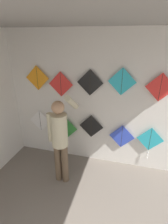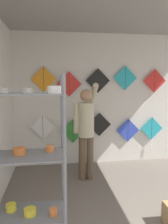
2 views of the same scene
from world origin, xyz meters
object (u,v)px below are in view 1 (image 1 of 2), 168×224
(shopkeeper, at_px, (60,136))
(kite_2, at_px, (91,126))
(kite_6, at_px, (61,84))
(kite_8, at_px, (122,82))
(kite_1, at_px, (66,128))
(kite_5, at_px, (37,78))
(kite_3, at_px, (122,137))
(kite_0, at_px, (40,121))
(kite_4, at_px, (150,141))
(kite_7, at_px, (90,83))
(kite_9, at_px, (160,87))

(shopkeeper, distance_m, kite_2, 0.85)
(kite_6, xyz_separation_m, kite_8, (1.21, 0.00, 0.13))
(kite_1, bearing_deg, kite_5, 180.00)
(kite_1, xyz_separation_m, kite_5, (-0.59, 0.00, 1.10))
(kite_3, distance_m, kite_5, 2.14)
(shopkeeper, distance_m, kite_5, 1.35)
(kite_0, xyz_separation_m, kite_5, (0.04, 0.00, 0.99))
(kite_8, bearing_deg, kite_1, 180.00)
(kite_1, bearing_deg, kite_8, 0.00)
(kite_4, relative_size, kite_8, 1.40)
(kite_1, bearing_deg, kite_7, 0.00)
(kite_7, bearing_deg, kite_9, 0.00)
(kite_0, height_order, kite_3, kite_0)
(kite_7, xyz_separation_m, kite_9, (1.27, 0.00, -0.00))
(kite_7, bearing_deg, kite_2, 0.00)
(kite_1, xyz_separation_m, kite_9, (1.81, 0.00, 1.07))
(kite_3, xyz_separation_m, kite_8, (-0.09, 0.00, 1.15))
(kite_1, bearing_deg, kite_4, -0.04)
(kite_5, distance_m, kite_7, 1.13)
(kite_4, bearing_deg, kite_6, 179.97)
(shopkeeper, height_order, kite_9, kite_9)
(shopkeeper, xyz_separation_m, kite_1, (-0.17, 0.74, -0.26))
(kite_0, xyz_separation_m, kite_7, (1.17, 0.00, 0.97))
(kite_2, height_order, kite_8, kite_8)
(kite_3, distance_m, kite_6, 1.66)
(kite_3, height_order, kite_4, kite_4)
(kite_2, xyz_separation_m, kite_5, (-1.17, 0.00, 0.97))
(kite_5, xyz_separation_m, kite_7, (1.13, 0.00, -0.03))
(kite_7, bearing_deg, kite_8, 0.00)
(kite_2, bearing_deg, kite_4, -0.05)
(kite_2, distance_m, kite_8, 1.15)
(kite_2, bearing_deg, kite_8, 0.00)
(kite_4, height_order, kite_7, kite_7)
(kite_3, relative_size, kite_7, 1.00)
(shopkeeper, xyz_separation_m, kite_7, (0.37, 0.74, 0.82))
(shopkeeper, relative_size, kite_3, 3.41)
(shopkeeper, bearing_deg, kite_3, 37.01)
(shopkeeper, distance_m, kite_6, 1.07)
(kite_5, bearing_deg, kite_8, 0.00)
(kite_9, bearing_deg, kite_2, 180.00)
(shopkeeper, relative_size, kite_5, 3.41)
(kite_1, relative_size, kite_9, 1.00)
(kite_1, bearing_deg, kite_0, 180.00)
(kite_9, bearing_deg, kite_8, 180.00)
(kite_0, bearing_deg, kite_1, 0.00)
(kite_2, relative_size, kite_3, 1.00)
(kite_2, distance_m, kite_6, 1.09)
(kite_3, relative_size, kite_4, 0.71)
(kite_2, height_order, kite_5, kite_5)
(kite_4, bearing_deg, kite_0, 179.97)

